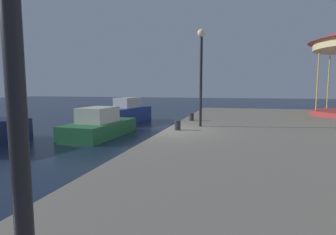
{
  "coord_description": "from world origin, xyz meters",
  "views": [
    {
      "loc": [
        2.91,
        -10.43,
        2.5
      ],
      "look_at": [
        -0.46,
        2.26,
        1.05
      ],
      "focal_mm": 28.2,
      "sensor_mm": 36.0,
      "label": 1
    }
  ],
  "objects_px": {
    "lamp_post_mid_promenade": "(201,60)",
    "motorboat_green": "(100,126)",
    "bollard_south": "(192,117)",
    "bollard_north": "(178,125)",
    "motorboat_blue": "(127,113)"
  },
  "relations": [
    {
      "from": "bollard_south",
      "to": "motorboat_blue",
      "type": "bearing_deg",
      "value": 142.92
    },
    {
      "from": "lamp_post_mid_promenade",
      "to": "motorboat_green",
      "type": "bearing_deg",
      "value": 174.25
    },
    {
      "from": "motorboat_blue",
      "to": "bollard_north",
      "type": "bearing_deg",
      "value": -53.5
    },
    {
      "from": "motorboat_green",
      "to": "lamp_post_mid_promenade",
      "type": "height_order",
      "value": "lamp_post_mid_promenade"
    },
    {
      "from": "lamp_post_mid_promenade",
      "to": "bollard_south",
      "type": "relative_size",
      "value": 10.67
    },
    {
      "from": "bollard_north",
      "to": "motorboat_blue",
      "type": "bearing_deg",
      "value": 126.5
    },
    {
      "from": "motorboat_green",
      "to": "bollard_south",
      "type": "xyz_separation_m",
      "value": [
        4.58,
        1.48,
        0.43
      ]
    },
    {
      "from": "motorboat_blue",
      "to": "bollard_north",
      "type": "distance_m",
      "value": 9.36
    },
    {
      "from": "bollard_north",
      "to": "bollard_south",
      "type": "height_order",
      "value": "same"
    },
    {
      "from": "motorboat_blue",
      "to": "bollard_north",
      "type": "relative_size",
      "value": 12.09
    },
    {
      "from": "lamp_post_mid_promenade",
      "to": "bollard_south",
      "type": "height_order",
      "value": "lamp_post_mid_promenade"
    },
    {
      "from": "lamp_post_mid_promenade",
      "to": "bollard_south",
      "type": "xyz_separation_m",
      "value": [
        -0.75,
        2.01,
        -2.72
      ]
    },
    {
      "from": "motorboat_blue",
      "to": "bollard_south",
      "type": "bearing_deg",
      "value": -37.08
    },
    {
      "from": "bollard_south",
      "to": "motorboat_green",
      "type": "bearing_deg",
      "value": -162.14
    },
    {
      "from": "bollard_north",
      "to": "bollard_south",
      "type": "xyz_separation_m",
      "value": [
        0.01,
        3.31,
        0.0
      ]
    }
  ]
}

